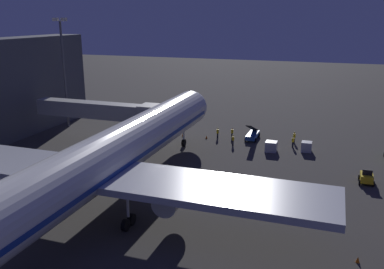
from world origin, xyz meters
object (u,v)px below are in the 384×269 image
(traffic_cone_nose_port, at_px, (206,137))
(traffic_cone_wingtip_svc_side, at_px, (358,260))
(baggage_tug_lead, at_px, (367,178))
(belt_loader, at_px, (253,135))
(traffic_cone_nose_starboard, at_px, (183,135))
(airliner_at_gate, at_px, (92,167))
(ground_crew_near_nose_gear, at_px, (294,137))
(jet_bridge, at_px, (107,111))
(baggage_container_near_belt, at_px, (307,147))
(ground_crew_marshaller_fwd, at_px, (293,141))
(ground_crew_by_tug, at_px, (232,132))
(ground_crew_under_port_wing, at_px, (233,140))
(baggage_container_mid_row, at_px, (271,146))
(ground_crew_by_belt_loader, at_px, (218,132))
(apron_floodlight_mast, at_px, (64,66))

(traffic_cone_nose_port, height_order, traffic_cone_wingtip_svc_side, same)
(baggage_tug_lead, height_order, traffic_cone_wingtip_svc_side, baggage_tug_lead)
(belt_loader, relative_size, traffic_cone_nose_starboard, 14.70)
(airliner_at_gate, height_order, belt_loader, airliner_at_gate)
(ground_crew_near_nose_gear, xyz_separation_m, traffic_cone_nose_starboard, (19.14, 2.45, -0.76))
(jet_bridge, xyz_separation_m, baggage_tug_lead, (-39.35, 3.35, -5.07))
(baggage_container_near_belt, height_order, ground_crew_marshaller_fwd, ground_crew_marshaller_fwd)
(ground_crew_by_tug, bearing_deg, ground_crew_under_port_wing, 105.60)
(baggage_container_mid_row, height_order, ground_crew_by_belt_loader, ground_crew_by_belt_loader)
(baggage_tug_lead, height_order, ground_crew_by_belt_loader, baggage_tug_lead)
(belt_loader, bearing_deg, ground_crew_under_port_wing, 63.36)
(jet_bridge, bearing_deg, traffic_cone_nose_starboard, -136.26)
(jet_bridge, xyz_separation_m, traffic_cone_nose_port, (-14.06, -9.25, -5.57))
(apron_floodlight_mast, xyz_separation_m, ground_crew_by_belt_loader, (-29.46, -1.90, -10.64))
(ground_crew_marshaller_fwd, height_order, traffic_cone_nose_starboard, ground_crew_marshaller_fwd)
(baggage_tug_lead, xyz_separation_m, belt_loader, (17.61, -14.84, 0.07))
(ground_crew_near_nose_gear, bearing_deg, baggage_container_mid_row, 63.44)
(belt_loader, distance_m, ground_crew_marshaller_fwd, 7.53)
(baggage_container_mid_row, distance_m, ground_crew_marshaller_fwd, 4.45)
(ground_crew_under_port_wing, bearing_deg, traffic_cone_wingtip_svc_side, 121.84)
(belt_loader, xyz_separation_m, ground_crew_by_belt_loader, (5.92, 1.31, 0.17))
(baggage_container_near_belt, distance_m, ground_crew_under_port_wing, 11.76)
(ground_crew_by_tug, relative_size, traffic_cone_nose_port, 3.27)
(belt_loader, bearing_deg, ground_crew_near_nose_gear, -178.34)
(baggage_container_near_belt, relative_size, baggage_container_mid_row, 0.91)
(ground_crew_by_belt_loader, bearing_deg, ground_crew_under_port_wing, 136.63)
(ground_crew_under_port_wing, bearing_deg, baggage_container_near_belt, -176.62)
(ground_crew_by_belt_loader, distance_m, ground_crew_by_tug, 2.55)
(ground_crew_by_belt_loader, relative_size, ground_crew_marshaller_fwd, 0.99)
(baggage_container_mid_row, distance_m, traffic_cone_nose_port, 12.29)
(belt_loader, xyz_separation_m, ground_crew_under_port_wing, (2.35, 4.68, 0.13))
(baggage_container_mid_row, bearing_deg, ground_crew_near_nose_gear, -116.56)
(jet_bridge, bearing_deg, belt_loader, -152.14)
(apron_floodlight_mast, relative_size, ground_crew_by_tug, 11.32)
(traffic_cone_wingtip_svc_side, bearing_deg, apron_floodlight_mast, -31.08)
(traffic_cone_wingtip_svc_side, bearing_deg, traffic_cone_nose_starboard, -48.71)
(jet_bridge, distance_m, apron_floodlight_mast, 16.98)
(apron_floodlight_mast, height_order, ground_crew_under_port_wing, apron_floodlight_mast)
(baggage_container_near_belt, bearing_deg, belt_loader, -23.02)
(ground_crew_near_nose_gear, distance_m, traffic_cone_nose_port, 14.96)
(ground_crew_near_nose_gear, xyz_separation_m, traffic_cone_nose_port, (14.74, 2.45, -0.76))
(baggage_tug_lead, height_order, baggage_container_near_belt, baggage_tug_lead)
(ground_crew_near_nose_gear, xyz_separation_m, ground_crew_marshaller_fwd, (-0.06, 2.66, -0.02))
(traffic_cone_nose_port, bearing_deg, ground_crew_near_nose_gear, -170.58)
(ground_crew_by_belt_loader, height_order, ground_crew_under_port_wing, ground_crew_by_belt_loader)
(baggage_tug_lead, xyz_separation_m, ground_crew_by_tug, (21.17, -14.51, 0.21))
(apron_floodlight_mast, bearing_deg, baggage_tug_lead, 167.62)
(apron_floodlight_mast, xyz_separation_m, baggage_container_mid_row, (-39.47, 2.51, -10.85))
(baggage_tug_lead, xyz_separation_m, baggage_container_near_belt, (8.22, -10.85, 0.02))
(airliner_at_gate, xyz_separation_m, traffic_cone_nose_port, (-2.20, -32.32, -5.48))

